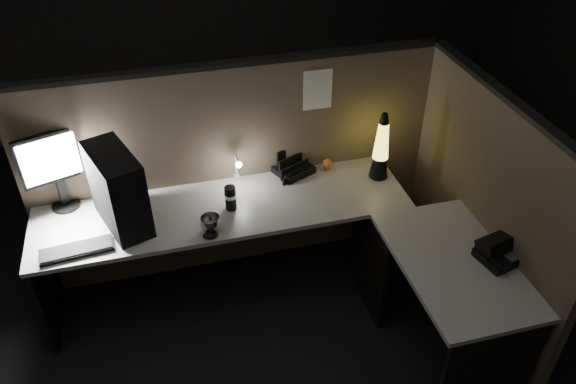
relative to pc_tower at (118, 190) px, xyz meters
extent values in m
plane|color=black|center=(0.74, -0.61, -0.97)|extent=(6.00, 6.00, 0.00)
cube|color=brown|center=(0.74, 0.32, -0.22)|extent=(2.66, 0.06, 1.50)
cube|color=brown|center=(2.07, -0.51, -0.22)|extent=(0.06, 1.66, 1.50)
cube|color=beige|center=(0.59, -0.01, -0.26)|extent=(2.30, 0.60, 0.03)
cube|color=beige|center=(1.74, -0.81, -0.26)|extent=(0.60, 1.00, 0.03)
cube|color=black|center=(-0.54, -0.01, -0.62)|extent=(0.03, 0.55, 0.70)
cube|color=black|center=(1.74, -1.29, -0.62)|extent=(0.55, 0.03, 0.70)
cube|color=black|center=(1.46, -0.31, -0.62)|extent=(0.03, 0.55, 0.70)
cube|color=black|center=(0.00, 0.00, 0.00)|extent=(0.35, 0.50, 0.48)
cylinder|color=black|center=(-0.35, 0.25, -0.23)|extent=(0.17, 0.17, 0.01)
cube|color=black|center=(-0.35, 0.27, -0.13)|extent=(0.06, 0.05, 0.19)
cube|color=black|center=(-0.35, 0.27, 0.11)|extent=(0.39, 0.16, 0.32)
cube|color=white|center=(-0.35, 0.25, 0.11)|extent=(0.33, 0.12, 0.27)
cube|color=black|center=(-0.27, -0.19, -0.23)|extent=(0.41, 0.17, 0.02)
ellipsoid|color=black|center=(0.47, -0.27, -0.22)|extent=(0.09, 0.07, 0.03)
cube|color=white|center=(0.73, 0.27, -0.23)|extent=(0.04, 0.05, 0.03)
cylinder|color=white|center=(0.73, 0.27, -0.13)|extent=(0.01, 0.01, 0.16)
cylinder|color=white|center=(0.73, 0.22, -0.05)|extent=(0.01, 0.11, 0.01)
sphere|color=white|center=(0.73, 0.16, -0.05)|extent=(0.04, 0.04, 0.04)
cube|color=black|center=(1.11, 0.25, -0.22)|extent=(0.29, 0.28, 0.05)
cube|color=black|center=(1.11, 0.22, -0.18)|extent=(0.22, 0.11, 0.08)
cube|color=black|center=(1.11, 0.32, -0.14)|extent=(0.22, 0.11, 0.16)
cone|color=black|center=(1.64, 0.07, -0.17)|extent=(0.13, 0.13, 0.15)
cone|color=yellow|center=(1.64, 0.07, 0.03)|extent=(0.10, 0.10, 0.25)
sphere|color=#8B4F14|center=(1.64, 0.07, -0.05)|extent=(0.05, 0.05, 0.05)
sphere|color=#8B4F14|center=(1.64, 0.07, 0.04)|extent=(0.04, 0.04, 0.04)
cone|color=black|center=(1.64, 0.07, 0.19)|extent=(0.06, 0.06, 0.07)
cylinder|color=black|center=(0.64, -0.03, -0.16)|extent=(0.07, 0.07, 0.16)
imported|color=#B2B2B9|center=(0.49, -0.20, -0.19)|extent=(0.16, 0.16, 0.10)
sphere|color=orange|center=(1.34, 0.22, -0.19)|extent=(0.06, 0.06, 0.06)
cube|color=white|center=(1.27, 0.29, 0.33)|extent=(0.19, 0.00, 0.27)
cube|color=black|center=(1.98, -0.85, -0.22)|extent=(0.27, 0.24, 0.05)
cube|color=black|center=(1.98, -0.81, -0.16)|extent=(0.25, 0.18, 0.11)
cube|color=black|center=(1.91, -0.90, -0.19)|extent=(0.09, 0.17, 0.03)
cube|color=#3F3F42|center=(2.03, -0.88, -0.19)|extent=(0.12, 0.12, 0.00)
camera|label=1|loc=(0.28, -2.73, 1.90)|focal=35.00mm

